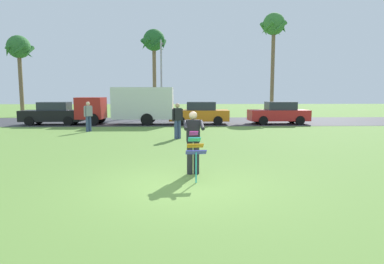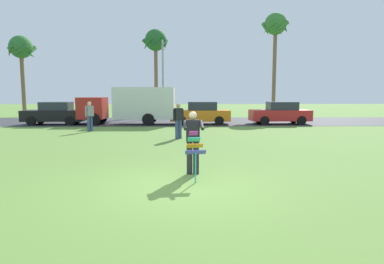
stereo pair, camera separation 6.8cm
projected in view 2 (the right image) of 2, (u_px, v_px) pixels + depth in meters
ground_plane at (182, 185)px, 8.00m from camera, size 120.00×120.00×0.00m
road_strip at (184, 121)px, 26.03m from camera, size 120.00×8.00×0.01m
person_kite_flyer at (193, 140)px, 8.98m from camera, size 0.55×0.66×1.73m
kite_held at (195, 148)px, 8.27m from camera, size 0.52×0.66×1.24m
parked_car_black at (55, 114)px, 23.36m from camera, size 4.24×1.91×1.60m
parked_truck_red_cab at (133, 105)px, 23.40m from camera, size 6.73×2.19×2.62m
parked_car_orange at (201, 113)px, 23.59m from camera, size 4.25×1.93×1.60m
parked_car_red at (280, 113)px, 23.72m from camera, size 4.23×1.90×1.60m
palm_tree_left_near at (21, 50)px, 30.97m from camera, size 2.58×2.71×7.57m
palm_tree_right_near at (156, 44)px, 32.41m from camera, size 2.58×2.71×8.44m
palm_tree_centre_far at (275, 29)px, 31.91m from camera, size 2.58×2.71×9.92m
streetlight_pole at (163, 74)px, 30.29m from camera, size 0.24×1.65×7.00m
person_walker_near at (90, 115)px, 19.12m from camera, size 0.40×0.46×1.73m
person_walker_far at (178, 120)px, 16.09m from camera, size 0.52×0.36×1.73m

